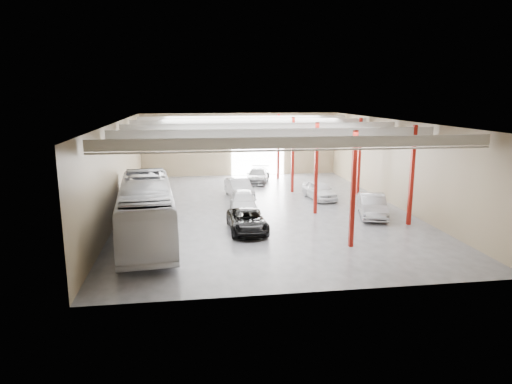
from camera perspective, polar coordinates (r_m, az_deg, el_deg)
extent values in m
cube|color=#48484D|center=(36.74, 0.81, -2.10)|extent=(22.00, 32.00, 0.01)
cube|color=beige|center=(35.68, 0.84, 8.87)|extent=(22.00, 32.00, 0.12)
cube|color=#806D50|center=(51.77, -2.00, 5.96)|extent=(22.00, 0.12, 7.00)
cube|color=#806D50|center=(20.73, 7.88, -3.39)|extent=(22.00, 0.12, 7.00)
cube|color=#806D50|center=(35.99, -16.76, 2.78)|extent=(0.12, 32.00, 7.00)
cube|color=#806D50|center=(39.30, 16.90, 3.51)|extent=(0.12, 32.00, 7.00)
cube|color=white|center=(52.00, 0.22, 4.89)|extent=(6.00, 0.20, 5.00)
cube|color=maroon|center=(27.44, 12.05, 0.26)|extent=(0.25, 0.25, 7.00)
cube|color=maroon|center=(34.93, 7.53, 2.92)|extent=(0.25, 0.25, 7.00)
cube|color=maroon|center=(42.60, 4.61, 4.62)|extent=(0.25, 0.25, 7.00)
cube|color=maroon|center=(49.40, 2.79, 5.66)|extent=(0.25, 0.25, 7.00)
cube|color=maroon|center=(33.33, 18.89, 1.93)|extent=(0.25, 0.25, 7.00)
cube|color=maroon|center=(42.36, 12.77, 4.32)|extent=(0.25, 0.25, 7.00)
cube|color=silver|center=(23.98, 5.43, 6.18)|extent=(21.60, 0.15, 0.60)
cube|color=silver|center=(24.02, 5.41, 5.23)|extent=(21.60, 0.10, 0.10)
cube|color=silver|center=(29.81, 2.69, 7.36)|extent=(21.60, 0.15, 0.60)
cube|color=silver|center=(29.85, 2.68, 6.60)|extent=(21.60, 0.10, 0.10)
cube|color=silver|center=(35.71, 0.84, 8.15)|extent=(21.60, 0.15, 0.60)
cube|color=silver|center=(35.74, 0.84, 7.51)|extent=(21.60, 0.10, 0.10)
cube|color=silver|center=(41.63, -0.49, 8.70)|extent=(21.60, 0.15, 0.60)
cube|color=silver|center=(41.65, -0.49, 8.15)|extent=(21.60, 0.10, 0.10)
cube|color=silver|center=(47.57, -1.49, 9.12)|extent=(21.60, 0.15, 0.60)
cube|color=silver|center=(47.59, -1.48, 8.63)|extent=(21.60, 0.10, 0.10)
imported|color=silver|center=(29.67, -13.56, -2.16)|extent=(4.32, 13.66, 3.74)
imported|color=black|center=(30.53, -1.11, -3.63)|extent=(2.48, 5.26, 1.45)
imported|color=silver|center=(35.54, -1.62, -1.16)|extent=(2.38, 5.18, 1.72)
imported|color=#A1A1A6|center=(40.62, -2.14, 0.48)|extent=(2.36, 5.26, 1.68)
imported|color=slate|center=(47.49, 0.20, 2.08)|extent=(3.49, 5.59, 1.51)
imported|color=#ACACB1|center=(35.29, 14.33, -1.65)|extent=(3.12, 5.47, 1.71)
imported|color=white|center=(40.40, 7.91, 0.25)|extent=(2.41, 4.87, 1.60)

